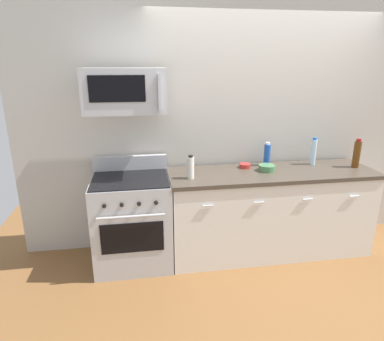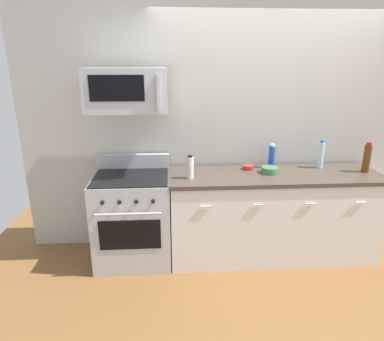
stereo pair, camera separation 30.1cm
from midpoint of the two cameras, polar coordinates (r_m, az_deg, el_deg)
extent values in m
plane|color=brown|center=(3.93, 10.27, -13.02)|extent=(6.30, 6.30, 0.00)
cube|color=#B7B2A8|center=(3.83, 9.38, 7.85)|extent=(5.25, 0.10, 2.70)
cube|color=silver|center=(3.73, 10.64, -7.19)|extent=(2.13, 0.62, 0.88)
cube|color=#473D33|center=(3.56, 11.06, -0.46)|extent=(2.16, 0.65, 0.04)
cube|color=black|center=(3.68, 11.77, -14.50)|extent=(2.13, 0.02, 0.10)
cylinder|color=silver|center=(3.15, -0.02, -6.04)|extent=(0.10, 0.02, 0.02)
cylinder|color=silver|center=(3.26, 8.66, -5.41)|extent=(0.10, 0.02, 0.02)
cylinder|color=silver|center=(3.44, 16.60, -4.73)|extent=(0.10, 0.02, 0.02)
cylinder|color=silver|center=(3.68, 23.62, -4.05)|extent=(0.10, 0.02, 0.02)
cube|color=#B7BABF|center=(3.53, -12.43, -8.51)|extent=(0.76, 0.64, 0.91)
cube|color=black|center=(3.25, -12.70, -11.09)|extent=(0.58, 0.01, 0.30)
cylinder|color=#B7BABF|center=(3.12, -13.02, -7.66)|extent=(0.61, 0.02, 0.02)
cube|color=#B7BABF|center=(3.61, -12.77, 1.18)|extent=(0.76, 0.06, 0.16)
cube|color=black|center=(3.36, -12.95, -1.43)|extent=(0.73, 0.61, 0.01)
cylinder|color=black|center=(3.12, -17.33, -5.79)|extent=(0.04, 0.02, 0.04)
cylinder|color=black|center=(3.10, -14.54, -5.69)|extent=(0.04, 0.02, 0.04)
cylinder|color=black|center=(3.09, -11.73, -5.58)|extent=(0.04, 0.02, 0.04)
cylinder|color=black|center=(3.08, -8.90, -5.45)|extent=(0.04, 0.02, 0.04)
cube|color=#B7BABF|center=(3.24, -13.93, 12.94)|extent=(0.74, 0.40, 0.40)
cube|color=black|center=(3.04, -15.41, 13.15)|extent=(0.48, 0.01, 0.22)
cube|color=#B7BABF|center=(3.01, -8.45, 12.93)|extent=(0.02, 0.04, 0.30)
cylinder|color=#1E4CA5|center=(3.72, 10.30, 2.56)|extent=(0.07, 0.07, 0.23)
cylinder|color=silver|center=(3.69, 10.41, 4.49)|extent=(0.05, 0.05, 0.02)
cylinder|color=#59330F|center=(3.93, 24.12, 2.47)|extent=(0.07, 0.07, 0.28)
cylinder|color=maroon|center=(3.90, 24.40, 4.67)|extent=(0.05, 0.05, 0.03)
cylinder|color=silver|center=(3.25, -2.89, 0.39)|extent=(0.07, 0.07, 0.21)
cylinder|color=black|center=(3.21, -2.92, 2.37)|extent=(0.04, 0.04, 0.02)
cylinder|color=silver|center=(3.88, 17.72, 2.92)|extent=(0.06, 0.06, 0.27)
cylinder|color=blue|center=(3.84, 17.93, 5.09)|extent=(0.04, 0.04, 0.03)
cylinder|color=#B72D28|center=(3.63, 6.59, 0.78)|extent=(0.12, 0.12, 0.04)
torus|color=#B72D28|center=(3.62, 6.61, 1.06)|extent=(0.12, 0.12, 0.01)
cylinder|color=#B72D28|center=(3.63, 6.58, 0.50)|extent=(0.07, 0.07, 0.01)
cylinder|color=#477A4C|center=(3.55, 10.17, 0.41)|extent=(0.17, 0.17, 0.06)
torus|color=#477A4C|center=(3.54, 10.20, 0.83)|extent=(0.17, 0.17, 0.01)
cylinder|color=#477A4C|center=(3.56, 10.15, 0.00)|extent=(0.09, 0.09, 0.01)
camera|label=1|loc=(0.15, -92.62, -0.84)|focal=31.60mm
camera|label=2|loc=(0.15, 87.38, 0.84)|focal=31.60mm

